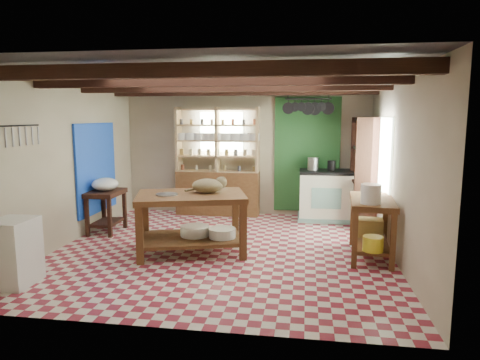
# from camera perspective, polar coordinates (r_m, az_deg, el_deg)

# --- Properties ---
(floor) EXTENTS (5.00, 5.00, 0.02)m
(floor) POSITION_cam_1_polar(r_m,az_deg,el_deg) (6.64, -2.32, -9.30)
(floor) COLOR maroon
(floor) RESTS_ON ground
(ceiling) EXTENTS (5.00, 5.00, 0.02)m
(ceiling) POSITION_cam_1_polar(r_m,az_deg,el_deg) (6.35, -2.46, 13.74)
(ceiling) COLOR #3F3F44
(ceiling) RESTS_ON wall_back
(wall_back) EXTENTS (5.00, 0.04, 2.60)m
(wall_back) POSITION_cam_1_polar(r_m,az_deg,el_deg) (8.82, 0.75, 3.83)
(wall_back) COLOR #B9AD95
(wall_back) RESTS_ON floor
(wall_front) EXTENTS (5.00, 0.04, 2.60)m
(wall_front) POSITION_cam_1_polar(r_m,az_deg,el_deg) (3.97, -9.37, -2.08)
(wall_front) COLOR #B9AD95
(wall_front) RESTS_ON floor
(wall_left) EXTENTS (0.04, 5.00, 2.60)m
(wall_left) POSITION_cam_1_polar(r_m,az_deg,el_deg) (7.27, -22.12, 2.20)
(wall_left) COLOR #B9AD95
(wall_left) RESTS_ON floor
(wall_right) EXTENTS (0.04, 5.00, 2.60)m
(wall_right) POSITION_cam_1_polar(r_m,az_deg,el_deg) (6.37, 20.25, 1.49)
(wall_right) COLOR #B9AD95
(wall_right) RESTS_ON floor
(ceiling_beams) EXTENTS (5.00, 3.80, 0.15)m
(ceiling_beams) POSITION_cam_1_polar(r_m,az_deg,el_deg) (6.34, -2.46, 12.66)
(ceiling_beams) COLOR #321911
(ceiling_beams) RESTS_ON ceiling
(blue_wall_patch) EXTENTS (0.04, 1.40, 1.60)m
(blue_wall_patch) POSITION_cam_1_polar(r_m,az_deg,el_deg) (8.06, -18.60, 1.51)
(blue_wall_patch) COLOR blue
(blue_wall_patch) RESTS_ON wall_left
(green_wall_patch) EXTENTS (1.30, 0.04, 2.30)m
(green_wall_patch) POSITION_cam_1_polar(r_m,az_deg,el_deg) (8.71, 8.91, 3.33)
(green_wall_patch) COLOR #215425
(green_wall_patch) RESTS_ON wall_back
(window_back) EXTENTS (0.90, 0.02, 0.80)m
(window_back) POSITION_cam_1_polar(r_m,az_deg,el_deg) (8.86, -2.49, 6.43)
(window_back) COLOR silver
(window_back) RESTS_ON wall_back
(window_right) EXTENTS (0.02, 1.30, 1.20)m
(window_right) POSITION_cam_1_polar(r_m,az_deg,el_deg) (7.34, 18.61, 3.22)
(window_right) COLOR silver
(window_right) RESTS_ON wall_right
(utensil_rail) EXTENTS (0.06, 0.90, 0.28)m
(utensil_rail) POSITION_cam_1_polar(r_m,az_deg,el_deg) (6.21, -27.56, 5.33)
(utensil_rail) COLOR black
(utensil_rail) RESTS_ON wall_left
(pot_rack) EXTENTS (0.86, 0.12, 0.36)m
(pot_rack) POSITION_cam_1_polar(r_m,az_deg,el_deg) (8.26, 9.06, 9.52)
(pot_rack) COLOR black
(pot_rack) RESTS_ON ceiling
(shelving_unit) EXTENTS (1.70, 0.34, 2.20)m
(shelving_unit) POSITION_cam_1_polar(r_m,az_deg,el_deg) (8.74, -3.00, 2.46)
(shelving_unit) COLOR tan
(shelving_unit) RESTS_ON floor
(tall_rack) EXTENTS (0.40, 0.86, 2.00)m
(tall_rack) POSITION_cam_1_polar(r_m,az_deg,el_deg) (8.14, 16.14, 0.97)
(tall_rack) COLOR #321911
(tall_rack) RESTS_ON floor
(work_table) EXTENTS (1.80, 1.44, 0.89)m
(work_table) POSITION_cam_1_polar(r_m,az_deg,el_deg) (6.43, -6.49, -5.73)
(work_table) COLOR brown
(work_table) RESTS_ON floor
(stove) EXTENTS (1.01, 0.69, 0.98)m
(stove) POSITION_cam_1_polar(r_m,az_deg,el_deg) (8.50, 11.30, -2.01)
(stove) COLOR white
(stove) RESTS_ON floor
(prep_table) EXTENTS (0.51, 0.74, 0.74)m
(prep_table) POSITION_cam_1_polar(r_m,az_deg,el_deg) (7.85, -17.38, -4.02)
(prep_table) COLOR #321911
(prep_table) RESTS_ON floor
(white_cabinet) EXTENTS (0.46, 0.54, 0.80)m
(white_cabinet) POSITION_cam_1_polar(r_m,az_deg,el_deg) (5.88, -27.92, -8.49)
(white_cabinet) COLOR white
(white_cabinet) RESTS_ON floor
(right_counter) EXTENTS (0.68, 1.23, 0.85)m
(right_counter) POSITION_cam_1_polar(r_m,az_deg,el_deg) (6.47, 17.07, -6.14)
(right_counter) COLOR brown
(right_counter) RESTS_ON floor
(cat) EXTENTS (0.58, 0.53, 0.21)m
(cat) POSITION_cam_1_polar(r_m,az_deg,el_deg) (6.38, -4.34, -0.77)
(cat) COLOR #8F7B53
(cat) RESTS_ON work_table
(steel_tray) EXTENTS (0.39, 0.39, 0.02)m
(steel_tray) POSITION_cam_1_polar(r_m,az_deg,el_deg) (6.29, -9.74, -1.90)
(steel_tray) COLOR #98979E
(steel_tray) RESTS_ON work_table
(basin_large) EXTENTS (0.53, 0.53, 0.15)m
(basin_large) POSITION_cam_1_polar(r_m,az_deg,el_deg) (6.52, -6.04, -6.75)
(basin_large) COLOR white
(basin_large) RESTS_ON work_table
(basin_small) EXTENTS (0.50, 0.50, 0.14)m
(basin_small) POSITION_cam_1_polar(r_m,az_deg,el_deg) (6.40, -2.39, -7.05)
(basin_small) COLOR white
(basin_small) RESTS_ON work_table
(kettle_left) EXTENTS (0.21, 0.21, 0.24)m
(kettle_left) POSITION_cam_1_polar(r_m,az_deg,el_deg) (8.40, 9.72, 2.14)
(kettle_left) COLOR #98979E
(kettle_left) RESTS_ON stove
(kettle_right) EXTENTS (0.15, 0.15, 0.19)m
(kettle_right) POSITION_cam_1_polar(r_m,az_deg,el_deg) (8.42, 12.10, 1.90)
(kettle_right) COLOR black
(kettle_right) RESTS_ON stove
(enamel_bowl) EXTENTS (0.46, 0.46, 0.23)m
(enamel_bowl) POSITION_cam_1_polar(r_m,az_deg,el_deg) (7.76, -17.53, -0.54)
(enamel_bowl) COLOR white
(enamel_bowl) RESTS_ON prep_table
(white_bucket) EXTENTS (0.28, 0.28, 0.27)m
(white_bucket) POSITION_cam_1_polar(r_m,az_deg,el_deg) (6.01, 17.05, -1.79)
(white_bucket) COLOR white
(white_bucket) RESTS_ON right_counter
(wicker_basket) EXTENTS (0.40, 0.33, 0.26)m
(wicker_basket) POSITION_cam_1_polar(r_m,az_deg,el_deg) (6.78, 16.88, -6.07)
(wicker_basket) COLOR #A78643
(wicker_basket) RESTS_ON right_counter
(yellow_tub) EXTENTS (0.29, 0.29, 0.20)m
(yellow_tub) POSITION_cam_1_polar(r_m,az_deg,el_deg) (6.06, 17.31, -8.11)
(yellow_tub) COLOR yellow
(yellow_tub) RESTS_ON right_counter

